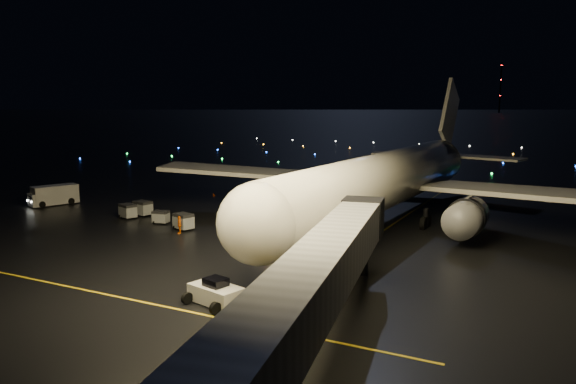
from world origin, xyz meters
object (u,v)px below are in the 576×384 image
crew_c (179,225)px  baggage_cart_3 (143,208)px  belt_loader (279,242)px  airliner (395,148)px  baggage_cart_0 (183,222)px  service_truck (55,195)px  baggage_cart_2 (161,217)px  pushback_tug (216,291)px  baggage_cart_1 (128,211)px

crew_c → baggage_cart_3: size_ratio=0.88×
crew_c → belt_loader: bearing=42.7°
airliner → baggage_cart_0: (-19.91, -15.27, -8.06)m
service_truck → belt_loader: bearing=7.9°
service_truck → airliner: bearing=34.5°
baggage_cart_2 → baggage_cart_3: bearing=140.6°
baggage_cart_0 → baggage_cart_2: size_ratio=1.21×
crew_c → airliner: bearing=98.2°
baggage_cart_2 → baggage_cart_3: (-5.11, 2.65, 0.18)m
airliner → pushback_tug: size_ratio=15.90×
belt_loader → baggage_cart_2: belt_loader is taller
baggage_cart_0 → pushback_tug: bearing=-30.2°
belt_loader → crew_c: size_ratio=3.18×
airliner → service_truck: size_ratio=8.37×
crew_c → baggage_cart_1: 11.41m
baggage_cart_1 → baggage_cart_2: size_ratio=1.17×
pushback_tug → crew_c: bearing=148.4°
service_truck → baggage_cart_3: size_ratio=3.41×
pushback_tug → service_truck: (-42.56, 22.37, 0.45)m
belt_loader → baggage_cart_1: belt_loader is taller
baggage_cart_1 → baggage_cart_2: (5.67, -0.53, -0.13)m
baggage_cart_3 → crew_c: bearing=-17.2°
belt_loader → crew_c: 14.76m
service_truck → crew_c: size_ratio=3.89×
crew_c → baggage_cart_0: crew_c is taller
baggage_cart_2 → baggage_cart_3: size_ratio=0.81×
baggage_cart_0 → baggage_cart_1: 10.29m
belt_loader → service_truck: 42.04m
belt_loader → crew_c: (-14.30, 3.59, -0.53)m
baggage_cart_0 → service_truck: bearing=-172.9°
baggage_cart_0 → crew_c: bearing=-49.0°
crew_c → baggage_cart_2: bearing=-153.9°
baggage_cart_3 → pushback_tug: bearing=-28.1°
pushback_tug → belt_loader: size_ratio=0.64×
pushback_tug → baggage_cart_3: 34.23m
belt_loader → baggage_cart_3: (-24.58, 9.30, -0.56)m
pushback_tug → service_truck: service_truck is taller
pushback_tug → belt_loader: bearing=111.4°
crew_c → baggage_cart_3: bearing=-152.3°
baggage_cart_1 → baggage_cart_3: bearing=94.4°
belt_loader → baggage_cart_2: 20.59m
airliner → baggage_cart_3: size_ratio=28.56×
service_truck → baggage_cart_2: service_truck is taller
belt_loader → baggage_cart_2: (-19.47, 6.66, -0.74)m
crew_c → baggage_cart_3: (-10.28, 5.71, -0.03)m
baggage_cart_1 → baggage_cart_0: bearing=8.2°
airliner → baggage_cart_1: airliner is taller
belt_loader → service_truck: size_ratio=0.82×
airliner → service_truck: 47.66m
service_truck → crew_c: service_truck is taller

